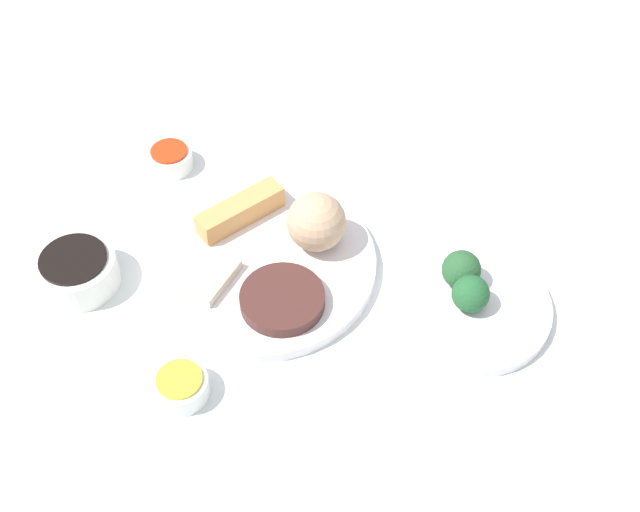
# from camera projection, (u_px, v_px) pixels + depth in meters

# --- Properties ---
(tabletop) EXTENTS (2.20, 2.20, 0.02)m
(tabletop) POSITION_uv_depth(u_px,v_px,m) (254.00, 260.00, 1.03)
(tabletop) COLOR white
(tabletop) RESTS_ON ground
(main_plate) EXTENTS (0.28, 0.28, 0.02)m
(main_plate) POSITION_uv_depth(u_px,v_px,m) (261.00, 264.00, 1.00)
(main_plate) COLOR white
(main_plate) RESTS_ON tabletop
(rice_scoop) EXTENTS (0.07, 0.07, 0.07)m
(rice_scoop) POSITION_uv_depth(u_px,v_px,m) (316.00, 222.00, 0.98)
(rice_scoop) COLOR tan
(rice_scoop) RESTS_ON main_plate
(spring_roll) EXTENTS (0.12, 0.05, 0.03)m
(spring_roll) POSITION_uv_depth(u_px,v_px,m) (240.00, 211.00, 1.02)
(spring_roll) COLOR tan
(spring_roll) RESTS_ON main_plate
(crab_rangoon_wonton) EXTENTS (0.09, 0.08, 0.01)m
(crab_rangoon_wonton) POSITION_uv_depth(u_px,v_px,m) (203.00, 274.00, 0.97)
(crab_rangoon_wonton) COLOR beige
(crab_rangoon_wonton) RESTS_ON main_plate
(stir_fry_heap) EXTENTS (0.10, 0.10, 0.02)m
(stir_fry_heap) POSITION_uv_depth(u_px,v_px,m) (282.00, 299.00, 0.94)
(stir_fry_heap) COLOR #482621
(stir_fry_heap) RESTS_ON main_plate
(broccoli_plate) EXTENTS (0.19, 0.19, 0.01)m
(broccoli_plate) POSITION_uv_depth(u_px,v_px,m) (469.00, 305.00, 0.96)
(broccoli_plate) COLOR white
(broccoli_plate) RESTS_ON tabletop
(broccoli_floret_0) EXTENTS (0.05, 0.05, 0.05)m
(broccoli_floret_0) POSITION_uv_depth(u_px,v_px,m) (461.00, 270.00, 0.95)
(broccoli_floret_0) COLOR #295A30
(broccoli_floret_0) RESTS_ON broccoli_plate
(broccoli_floret_1) EXTENTS (0.04, 0.04, 0.04)m
(broccoli_floret_1) POSITION_uv_depth(u_px,v_px,m) (471.00, 294.00, 0.93)
(broccoli_floret_1) COLOR #245D31
(broccoli_floret_1) RESTS_ON broccoli_plate
(soy_sauce_bowl) EXTENTS (0.10, 0.10, 0.04)m
(soy_sauce_bowl) POSITION_uv_depth(u_px,v_px,m) (77.00, 271.00, 0.97)
(soy_sauce_bowl) COLOR white
(soy_sauce_bowl) RESTS_ON tabletop
(soy_sauce_bowl_liquid) EXTENTS (0.08, 0.08, 0.00)m
(soy_sauce_bowl_liquid) POSITION_uv_depth(u_px,v_px,m) (73.00, 259.00, 0.96)
(soy_sauce_bowl_liquid) COLOR black
(soy_sauce_bowl_liquid) RESTS_ON soy_sauce_bowl
(sauce_ramekin_sweet_and_sour) EXTENTS (0.06, 0.06, 0.03)m
(sauce_ramekin_sweet_and_sour) POSITION_uv_depth(u_px,v_px,m) (170.00, 159.00, 1.11)
(sauce_ramekin_sweet_and_sour) COLOR white
(sauce_ramekin_sweet_and_sour) RESTS_ON tabletop
(sauce_ramekin_sweet_and_sour_liquid) EXTENTS (0.05, 0.05, 0.00)m
(sauce_ramekin_sweet_and_sour_liquid) POSITION_uv_depth(u_px,v_px,m) (169.00, 151.00, 1.10)
(sauce_ramekin_sweet_and_sour_liquid) COLOR red
(sauce_ramekin_sweet_and_sour_liquid) RESTS_ON sauce_ramekin_sweet_and_sour
(sauce_ramekin_hot_mustard) EXTENTS (0.06, 0.06, 0.03)m
(sauce_ramekin_hot_mustard) POSITION_uv_depth(u_px,v_px,m) (181.00, 387.00, 0.88)
(sauce_ramekin_hot_mustard) COLOR white
(sauce_ramekin_hot_mustard) RESTS_ON tabletop
(sauce_ramekin_hot_mustard_liquid) EXTENTS (0.05, 0.05, 0.00)m
(sauce_ramekin_hot_mustard_liquid) POSITION_uv_depth(u_px,v_px,m) (179.00, 379.00, 0.87)
(sauce_ramekin_hot_mustard_liquid) COLOR yellow
(sauce_ramekin_hot_mustard_liquid) RESTS_ON sauce_ramekin_hot_mustard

